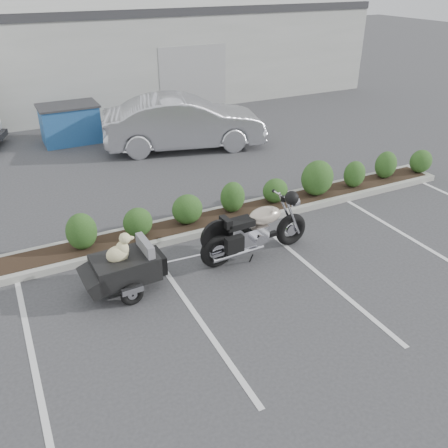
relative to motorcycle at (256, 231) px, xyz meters
name	(u,v)px	position (x,y,z in m)	size (l,w,h in m)	color
ground	(250,272)	(-0.42, -0.52, -0.59)	(90.00, 90.00, 0.00)	#38383A
planter_kerb	(242,214)	(0.58, 1.68, -0.51)	(12.00, 1.00, 0.15)	#9E9E93
building	(70,51)	(-0.42, 16.48, 1.41)	(26.00, 10.00, 4.00)	#9EA099
motorcycle	(256,231)	(0.00, 0.00, 0.00)	(2.56, 0.87, 1.47)	black
pet_trailer	(124,267)	(-2.79, 0.02, -0.07)	(2.04, 1.14, 1.22)	black
sedan	(184,123)	(1.30, 7.01, 0.28)	(1.83, 5.26, 1.73)	#BBBBC3
dumpster	(70,123)	(-1.99, 9.35, 0.07)	(1.98, 1.36, 1.30)	#1C4E8C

